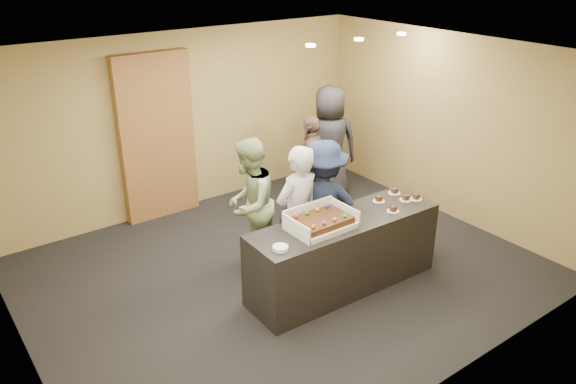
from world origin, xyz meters
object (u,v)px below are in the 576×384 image
object	(u,v)px
person_server_grey	(298,215)
person_navy_man	(322,206)
sheet_cake	(321,220)
storage_cabinet	(157,138)
plate_stack	(280,248)
serving_counter	(344,253)
person_dark_suit	(329,145)
person_sage_man	(249,204)
cake_box	(320,223)
person_brown_extra	(312,166)

from	to	relation	value
person_server_grey	person_navy_man	bearing A→B (deg)	-176.29
sheet_cake	person_navy_man	size ratio (longest dim) A/B	0.37
storage_cabinet	person_server_grey	distance (m)	2.74
sheet_cake	plate_stack	xyz separation A→B (m)	(-0.65, -0.12, -0.08)
sheet_cake	plate_stack	bearing A→B (deg)	-169.28
serving_counter	storage_cabinet	size ratio (longest dim) A/B	0.98
sheet_cake	person_dark_suit	xyz separation A→B (m)	(1.81, 2.02, -0.06)
person_sage_man	person_navy_man	xyz separation A→B (m)	(0.70, -0.57, -0.00)
plate_stack	person_dark_suit	size ratio (longest dim) A/B	0.09
serving_counter	person_navy_man	size ratio (longest dim) A/B	1.42
sheet_cake	person_server_grey	size ratio (longest dim) A/B	0.36
person_navy_man	cake_box	bearing A→B (deg)	77.56
plate_stack	sheet_cake	bearing A→B (deg)	10.72
plate_stack	storage_cabinet	bearing A→B (deg)	87.96
person_server_grey	person_navy_man	xyz separation A→B (m)	(0.44, 0.07, -0.03)
cake_box	person_brown_extra	xyz separation A→B (m)	(1.30, 1.77, -0.17)
plate_stack	person_dark_suit	bearing A→B (deg)	40.97
serving_counter	plate_stack	xyz separation A→B (m)	(-1.01, -0.12, 0.47)
person_sage_man	person_dark_suit	bearing A→B (deg)	165.66
plate_stack	person_server_grey	distance (m)	0.88
sheet_cake	person_server_grey	xyz separation A→B (m)	(0.01, 0.45, -0.13)
serving_counter	storage_cabinet	xyz separation A→B (m)	(-0.89, 3.11, 0.78)
plate_stack	person_navy_man	xyz separation A→B (m)	(1.10, 0.65, -0.08)
serving_counter	person_sage_man	bearing A→B (deg)	120.73
person_dark_suit	person_sage_man	bearing A→B (deg)	48.03
serving_counter	person_sage_man	size ratio (longest dim) A/B	1.42
person_navy_man	person_brown_extra	xyz separation A→B (m)	(0.85, 1.27, -0.07)
serving_counter	person_server_grey	xyz separation A→B (m)	(-0.34, 0.45, 0.42)
sheet_cake	person_navy_man	xyz separation A→B (m)	(0.45, 0.52, -0.15)
cake_box	person_sage_man	size ratio (longest dim) A/B	0.43
serving_counter	person_navy_man	bearing A→B (deg)	81.37
storage_cabinet	person_dark_suit	distance (m)	2.61
plate_stack	person_sage_man	bearing A→B (deg)	71.85
plate_stack	cake_box	bearing A→B (deg)	12.98
person_brown_extra	person_sage_man	bearing A→B (deg)	-14.36
person_sage_man	sheet_cake	bearing A→B (deg)	64.44
person_server_grey	person_dark_suit	bearing A→B (deg)	-144.41
cake_box	person_brown_extra	distance (m)	2.20
person_sage_man	person_navy_man	size ratio (longest dim) A/B	1.00
storage_cabinet	person_navy_man	world-z (taller)	storage_cabinet
person_navy_man	person_dark_suit	bearing A→B (deg)	-102.46
serving_counter	person_dark_suit	bearing A→B (deg)	55.79
person_navy_man	person_dark_suit	size ratio (longest dim) A/B	0.90
storage_cabinet	person_sage_man	bearing A→B (deg)	-82.01
person_server_grey	person_sage_man	world-z (taller)	person_server_grey
storage_cabinet	person_navy_man	xyz separation A→B (m)	(0.99, -2.59, -0.38)
storage_cabinet	serving_counter	bearing A→B (deg)	-74.01
person_navy_man	person_brown_extra	world-z (taller)	person_navy_man
cake_box	person_navy_man	bearing A→B (deg)	47.65
cake_box	person_dark_suit	size ratio (longest dim) A/B	0.39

